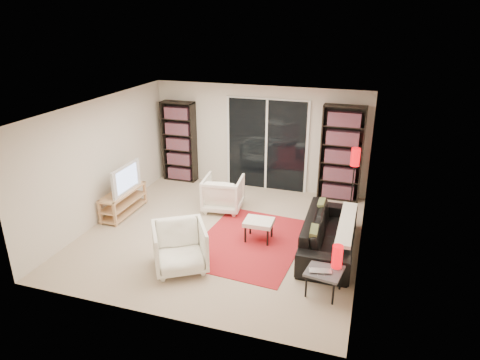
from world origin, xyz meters
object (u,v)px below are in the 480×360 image
armchair_back (223,193)px  floor_lamp (355,164)px  sofa (329,234)px  ottoman (259,223)px  tv_stand (124,201)px  side_table (324,272)px  bookshelf_left (179,142)px  armchair_front (180,247)px  bookshelf_right (341,154)px

armchair_back → floor_lamp: (2.57, 0.78, 0.67)m
sofa → ottoman: (-1.26, -0.04, 0.03)m
sofa → armchair_back: armchair_back is taller
ottoman → floor_lamp: (1.50, 1.82, 0.70)m
tv_stand → side_table: 4.55m
bookshelf_left → armchair_front: bookshelf_left is taller
armchair_back → side_table: armchair_back is taller
bookshelf_left → armchair_back: size_ratio=2.43×
bookshelf_left → tv_stand: size_ratio=1.58×
bookshelf_left → bookshelf_right: bookshelf_right is taller
bookshelf_left → sofa: (3.93, -2.33, -0.66)m
bookshelf_right → armchair_front: bearing=-120.4°
bookshelf_right → armchair_back: size_ratio=2.62×
tv_stand → armchair_front: bearing=-37.2°
sofa → side_table: sofa is taller
ottoman → tv_stand: bearing=175.4°
armchair_back → side_table: size_ratio=1.40×
bookshelf_left → sofa: size_ratio=0.90×
bookshelf_right → floor_lamp: (0.32, -0.55, -0.01)m
bookshelf_right → sofa: bearing=-88.1°
tv_stand → floor_lamp: (4.46, 1.58, 0.77)m
tv_stand → armchair_front: size_ratio=1.46×
tv_stand → sofa: 4.23m
bookshelf_left → ottoman: (2.67, -2.37, -0.63)m
armchair_front → bookshelf_right: bearing=27.5°
bookshelf_left → floor_lamp: size_ratio=1.43×
sofa → ottoman: bearing=90.9°
sofa → armchair_front: bearing=119.9°
bookshelf_left → floor_lamp: bearing=-7.5°
armchair_front → ottoman: size_ratio=1.61×
bookshelf_left → tv_stand: (-0.29, -2.13, -0.71)m
floor_lamp → armchair_front: bearing=-128.5°
bookshelf_left → sofa: bearing=-30.7°
armchair_back → side_table: bearing=130.1°
side_table → bookshelf_left: bearing=137.9°
floor_lamp → bookshelf_right: bearing=120.2°
tv_stand → ottoman: bearing=-4.6°
tv_stand → side_table: (4.30, -1.48, 0.09)m
bookshelf_left → armchair_back: (1.60, -1.33, -0.61)m
armchair_back → floor_lamp: 2.77m
armchair_front → side_table: (2.30, 0.04, -0.03)m
tv_stand → side_table: bearing=-19.0°
armchair_back → tv_stand: bearing=16.7°
armchair_back → floor_lamp: size_ratio=0.59×
tv_stand → ottoman: size_ratio=2.35×
side_table → floor_lamp: bearing=86.9°
tv_stand → ottoman: 2.97m
bookshelf_right → side_table: bookshelf_right is taller
sofa → floor_lamp: bearing=-8.5°
armchair_back → armchair_front: bearing=86.2°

